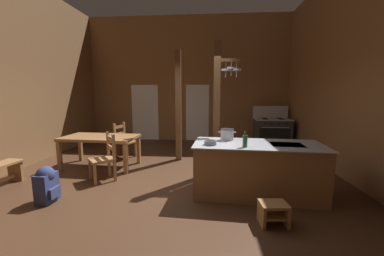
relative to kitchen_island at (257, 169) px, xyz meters
name	(u,v)px	position (x,y,z in m)	size (l,w,h in m)	color
ground_plane	(166,188)	(-1.65, 0.23, -0.50)	(7.94, 9.50, 0.10)	#422819
wall_back	(188,80)	(-1.65, 4.65, 1.78)	(7.94, 0.14, 4.46)	brown
wall_right	(382,63)	(1.99, 0.23, 1.78)	(0.14, 9.50, 4.46)	brown
glazed_door_back_left	(145,113)	(-3.26, 4.58, 0.58)	(1.00, 0.01, 2.05)	white
glazed_panel_back_right	(197,113)	(-1.29, 4.58, 0.58)	(0.84, 0.01, 2.05)	white
kitchen_island	(257,169)	(0.00, 0.00, 0.00)	(2.22, 1.09, 0.90)	olive
stove_range	(272,132)	(1.20, 3.72, 0.03)	(1.16, 0.85, 1.32)	#2E2E2E
support_post_with_pot_rack	(218,105)	(-0.65, 1.05, 1.06)	(0.56, 0.22, 2.81)	brown
support_post_center	(178,107)	(-1.64, 2.00, 0.96)	(0.14, 0.14, 2.81)	brown
step_stool	(273,212)	(0.05, -0.95, -0.27)	(0.39, 0.31, 0.30)	#9E7044
dining_table	(100,140)	(-3.41, 1.27, 0.20)	(1.75, 1.00, 0.74)	olive
ladderback_chair_near_window	(124,141)	(-3.16, 2.10, 0.00)	(0.56, 0.56, 0.95)	#9E7044
ladderback_chair_by_post	(105,158)	(-2.93, 0.45, 0.00)	(0.62, 0.62, 0.95)	#9E7044
backpack	(46,183)	(-3.43, -0.58, -0.13)	(0.31, 0.33, 0.60)	navy
stockpot_on_counter	(227,134)	(-0.50, 0.27, 0.55)	(0.32, 0.25, 0.20)	#A8AAB2
mixing_bowl_on_counter	(210,143)	(-0.81, -0.16, 0.49)	(0.20, 0.20, 0.07)	slate
bottle_tall_on_counter	(245,141)	(-0.26, -0.28, 0.55)	(0.07, 0.07, 0.26)	#2D5638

